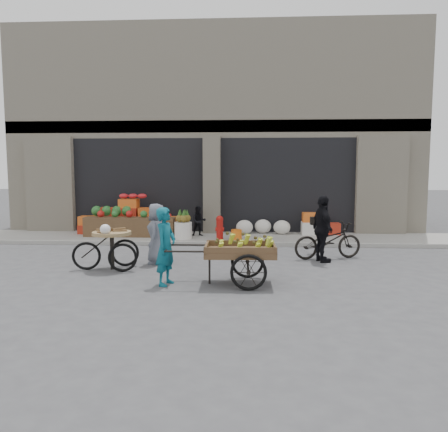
# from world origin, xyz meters

# --- Properties ---
(ground) EXTENTS (80.00, 80.00, 0.00)m
(ground) POSITION_xyz_m (0.00, 0.00, 0.00)
(ground) COLOR #424244
(ground) RESTS_ON ground
(sidewalk) EXTENTS (18.00, 2.20, 0.12)m
(sidewalk) POSITION_xyz_m (0.00, 4.10, 0.06)
(sidewalk) COLOR gray
(sidewalk) RESTS_ON ground
(building) EXTENTS (14.00, 6.45, 7.00)m
(building) POSITION_xyz_m (0.00, 8.03, 3.37)
(building) COLOR beige
(building) RESTS_ON ground
(fruit_display) EXTENTS (3.10, 1.12, 1.24)m
(fruit_display) POSITION_xyz_m (-2.48, 4.38, 0.67)
(fruit_display) COLOR #B02A18
(fruit_display) RESTS_ON sidewalk
(pineapple_bin) EXTENTS (0.52, 0.52, 0.50)m
(pineapple_bin) POSITION_xyz_m (-0.75, 3.60, 0.37)
(pineapple_bin) COLOR silver
(pineapple_bin) RESTS_ON sidewalk
(fire_hydrant) EXTENTS (0.22, 0.22, 0.71)m
(fire_hydrant) POSITION_xyz_m (0.35, 3.55, 0.50)
(fire_hydrant) COLOR #A5140F
(fire_hydrant) RESTS_ON sidewalk
(orange_bucket) EXTENTS (0.32, 0.32, 0.30)m
(orange_bucket) POSITION_xyz_m (0.85, 3.50, 0.27)
(orange_bucket) COLOR orange
(orange_bucket) RESTS_ON sidewalk
(right_bay_goods) EXTENTS (3.35, 0.60, 0.70)m
(right_bay_goods) POSITION_xyz_m (2.61, 4.70, 0.41)
(right_bay_goods) COLOR silver
(right_bay_goods) RESTS_ON sidewalk
(seated_person) EXTENTS (0.51, 0.43, 0.93)m
(seated_person) POSITION_xyz_m (-0.35, 4.20, 0.58)
(seated_person) COLOR black
(seated_person) RESTS_ON sidewalk
(banana_cart) EXTENTS (2.29, 1.02, 0.95)m
(banana_cart) POSITION_xyz_m (1.00, -1.09, 0.69)
(banana_cart) COLOR brown
(banana_cart) RESTS_ON ground
(vendor_woman) EXTENTS (0.48, 0.61, 1.48)m
(vendor_woman) POSITION_xyz_m (-0.35, -1.23, 0.74)
(vendor_woman) COLOR #0D5768
(vendor_woman) RESTS_ON ground
(tricycle_cart) EXTENTS (1.46, 0.98, 0.95)m
(tricycle_cart) POSITION_xyz_m (-1.78, -0.01, 0.57)
(tricycle_cart) COLOR #9E7F51
(tricycle_cart) RESTS_ON ground
(vendor_grey) EXTENTS (0.46, 0.70, 1.40)m
(vendor_grey) POSITION_xyz_m (-0.92, 0.64, 0.70)
(vendor_grey) COLOR slate
(vendor_grey) RESTS_ON ground
(bicycle) EXTENTS (1.81, 1.02, 0.90)m
(bicycle) POSITION_xyz_m (3.15, 1.44, 0.45)
(bicycle) COLOR black
(bicycle) RESTS_ON ground
(cyclist) EXTENTS (0.61, 0.99, 1.58)m
(cyclist) POSITION_xyz_m (2.95, 1.04, 0.79)
(cyclist) COLOR black
(cyclist) RESTS_ON ground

